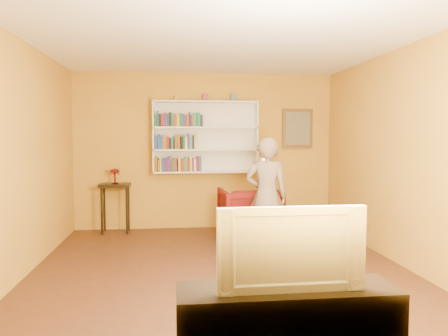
{
  "coord_description": "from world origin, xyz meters",
  "views": [
    {
      "loc": [
        -0.55,
        -5.14,
        1.59
      ],
      "look_at": [
        0.13,
        0.75,
        1.18
      ],
      "focal_mm": 35.0,
      "sensor_mm": 36.0,
      "label": 1
    }
  ],
  "objects_px": {
    "ruby_lustre": "(115,173)",
    "armchair": "(250,214)",
    "console_table": "(115,192)",
    "person": "(267,196)",
    "tv_cabinet": "(287,326)",
    "bookshelf": "(205,137)",
    "television": "(288,246)"
  },
  "relations": [
    {
      "from": "console_table",
      "to": "armchair",
      "type": "relative_size",
      "value": 0.91
    },
    {
      "from": "person",
      "to": "ruby_lustre",
      "type": "bearing_deg",
      "value": -23.91
    },
    {
      "from": "ruby_lustre",
      "to": "person",
      "type": "bearing_deg",
      "value": -35.46
    },
    {
      "from": "tv_cabinet",
      "to": "ruby_lustre",
      "type": "bearing_deg",
      "value": 111.28
    },
    {
      "from": "person",
      "to": "tv_cabinet",
      "type": "xyz_separation_m",
      "value": [
        -0.48,
        -2.91,
        -0.52
      ]
    },
    {
      "from": "console_table",
      "to": "ruby_lustre",
      "type": "relative_size",
      "value": 3.24
    },
    {
      "from": "armchair",
      "to": "tv_cabinet",
      "type": "xyz_separation_m",
      "value": [
        -0.38,
        -3.66,
        -0.14
      ]
    },
    {
      "from": "ruby_lustre",
      "to": "television",
      "type": "distance_m",
      "value": 4.83
    },
    {
      "from": "tv_cabinet",
      "to": "television",
      "type": "bearing_deg",
      "value": 0.0
    },
    {
      "from": "person",
      "to": "tv_cabinet",
      "type": "relative_size",
      "value": 1.03
    },
    {
      "from": "ruby_lustre",
      "to": "television",
      "type": "bearing_deg",
      "value": -68.72
    },
    {
      "from": "bookshelf",
      "to": "armchair",
      "type": "xyz_separation_m",
      "value": [
        0.6,
        -1.0,
        -1.18
      ]
    },
    {
      "from": "bookshelf",
      "to": "ruby_lustre",
      "type": "distance_m",
      "value": 1.64
    },
    {
      "from": "armchair",
      "to": "tv_cabinet",
      "type": "bearing_deg",
      "value": 81.31
    },
    {
      "from": "console_table",
      "to": "television",
      "type": "bearing_deg",
      "value": -68.72
    },
    {
      "from": "armchair",
      "to": "person",
      "type": "height_order",
      "value": "person"
    },
    {
      "from": "tv_cabinet",
      "to": "bookshelf",
      "type": "bearing_deg",
      "value": 92.8
    },
    {
      "from": "television",
      "to": "tv_cabinet",
      "type": "bearing_deg",
      "value": 0.0
    },
    {
      "from": "person",
      "to": "television",
      "type": "distance_m",
      "value": 2.95
    },
    {
      "from": "ruby_lustre",
      "to": "television",
      "type": "xyz_separation_m",
      "value": [
        1.75,
        -4.5,
        -0.16
      ]
    },
    {
      "from": "console_table",
      "to": "person",
      "type": "bearing_deg",
      "value": -35.46
    },
    {
      "from": "console_table",
      "to": "person",
      "type": "xyz_separation_m",
      "value": [
        2.23,
        -1.59,
        0.12
      ]
    },
    {
      "from": "console_table",
      "to": "television",
      "type": "relative_size",
      "value": 0.81
    },
    {
      "from": "ruby_lustre",
      "to": "tv_cabinet",
      "type": "bearing_deg",
      "value": -68.72
    },
    {
      "from": "ruby_lustre",
      "to": "bookshelf",
      "type": "bearing_deg",
      "value": 5.97
    },
    {
      "from": "tv_cabinet",
      "to": "television",
      "type": "height_order",
      "value": "television"
    },
    {
      "from": "bookshelf",
      "to": "tv_cabinet",
      "type": "bearing_deg",
      "value": -87.2
    },
    {
      "from": "console_table",
      "to": "person",
      "type": "distance_m",
      "value": 2.74
    },
    {
      "from": "ruby_lustre",
      "to": "television",
      "type": "relative_size",
      "value": 0.25
    },
    {
      "from": "ruby_lustre",
      "to": "armchair",
      "type": "xyz_separation_m",
      "value": [
        2.13,
        -0.84,
        -0.59
      ]
    },
    {
      "from": "console_table",
      "to": "person",
      "type": "relative_size",
      "value": 0.52
    },
    {
      "from": "bookshelf",
      "to": "ruby_lustre",
      "type": "bearing_deg",
      "value": -174.03
    }
  ]
}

